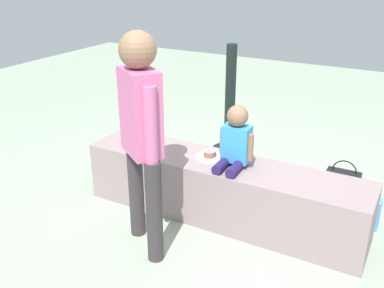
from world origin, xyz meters
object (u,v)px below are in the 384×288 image
object	(u,v)px
child_seated	(235,140)
water_bottle_near_gift	(163,152)
cake_plate	(210,155)
adult_standing	(141,126)
party_cup_red	(264,173)
gift_bag	(363,211)
handbag_black_leather	(343,182)

from	to	relation	value
child_seated	water_bottle_near_gift	size ratio (longest dim) A/B	2.14
cake_plate	water_bottle_near_gift	bearing A→B (deg)	143.07
adult_standing	party_cup_red	bearing A→B (deg)	75.03
child_seated	gift_bag	distance (m)	1.18
gift_bag	handbag_black_leather	world-z (taller)	handbag_black_leather
gift_bag	cake_plate	bearing A→B (deg)	-160.58
child_seated	handbag_black_leather	xyz separation A→B (m)	(0.68, 0.91, -0.59)
child_seated	handbag_black_leather	world-z (taller)	child_seated
gift_bag	water_bottle_near_gift	distance (m)	2.04
cake_plate	party_cup_red	distance (m)	0.93
adult_standing	cake_plate	xyz separation A→B (m)	(0.19, 0.65, -0.43)
adult_standing	party_cup_red	xyz separation A→B (m)	(0.39, 1.44, -0.89)
cake_plate	handbag_black_leather	xyz separation A→B (m)	(0.92, 0.86, -0.40)
party_cup_red	adult_standing	bearing A→B (deg)	-104.97
adult_standing	gift_bag	xyz separation A→B (m)	(1.35, 1.06, -0.82)
child_seated	gift_bag	world-z (taller)	child_seated
adult_standing	handbag_black_leather	xyz separation A→B (m)	(1.11, 1.52, -0.83)
adult_standing	cake_plate	size ratio (longest dim) A/B	7.00
gift_bag	handbag_black_leather	size ratio (longest dim) A/B	0.92
handbag_black_leather	party_cup_red	bearing A→B (deg)	-174.11
adult_standing	gift_bag	world-z (taller)	adult_standing
adult_standing	party_cup_red	distance (m)	1.74
gift_bag	water_bottle_near_gift	xyz separation A→B (m)	(-2.03, 0.24, -0.02)
water_bottle_near_gift	cake_plate	bearing A→B (deg)	-36.93
water_bottle_near_gift	gift_bag	bearing A→B (deg)	-6.78
child_seated	water_bottle_near_gift	bearing A→B (deg)	147.79
cake_plate	gift_bag	size ratio (longest dim) A/B	0.75
water_bottle_near_gift	handbag_black_leather	bearing A→B (deg)	6.86
party_cup_red	water_bottle_near_gift	bearing A→B (deg)	-172.47
cake_plate	water_bottle_near_gift	distance (m)	1.16
gift_bag	child_seated	bearing A→B (deg)	-154.03
cake_plate	handbag_black_leather	size ratio (longest dim) A/B	0.69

